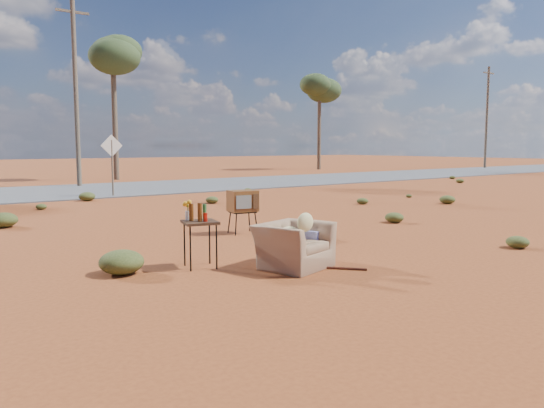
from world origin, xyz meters
TOP-DOWN VIEW (x-y plane):
  - ground at (0.00, 0.00)m, footprint 140.00×140.00m
  - highway at (0.00, 15.00)m, footprint 140.00×7.00m
  - armchair at (-0.23, -0.32)m, footprint 1.31×1.07m
  - tv_unit at (0.80, 2.65)m, footprint 0.62×0.53m
  - side_table at (-1.44, 0.51)m, footprint 0.59×0.59m
  - rusty_bar at (-0.04, -0.65)m, footprint 0.93×1.05m
  - road_sign at (1.50, 12.00)m, footprint 0.78×0.06m
  - eucalyptus_center at (5.00, 21.00)m, footprint 3.20×3.20m
  - eucalyptus_right at (22.00, 24.00)m, footprint 3.20×3.20m
  - utility_pole_center at (2.00, 17.50)m, footprint 1.40×0.20m
  - utility_pole_east at (34.00, 17.50)m, footprint 1.40×0.20m
  - scrub_patch at (-0.82, 4.41)m, footprint 17.49×8.07m

SIDE VIEW (x-z plane):
  - ground at x=0.00m, z-range 0.00..0.00m
  - rusty_bar at x=-0.04m, z-range 0.00..0.04m
  - highway at x=0.00m, z-range 0.00..0.04m
  - scrub_patch at x=-0.82m, z-range -0.03..0.30m
  - armchair at x=-0.23m, z-range -0.03..0.86m
  - tv_unit at x=0.80m, z-range 0.22..1.10m
  - side_table at x=-1.44m, z-range 0.23..1.21m
  - road_sign at x=1.50m, z-range 0.41..2.60m
  - utility_pole_center at x=2.00m, z-range 0.15..8.15m
  - utility_pole_east at x=34.00m, z-range 0.15..8.15m
  - eucalyptus_right at x=22.00m, z-range 2.39..9.49m
  - eucalyptus_center at x=5.00m, z-range 2.63..10.23m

